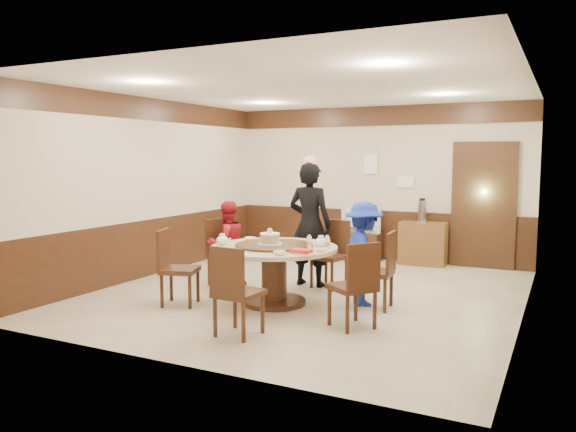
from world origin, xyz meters
The scene contains 29 objects.
room centered at (0.01, 0.01, 1.08)m, with size 6.00×6.04×2.84m.
banquet_table centered at (-0.16, -0.73, 0.53)m, with size 1.62×1.62×0.78m.
chair_0 centered at (1.07, -0.35, 0.30)m, with size 0.48×0.47×0.97m.
chair_1 centered at (0.13, 0.45, 0.30)m, with size 0.53×0.54×0.97m.
chair_2 centered at (-1.30, -0.11, 0.30)m, with size 0.59×0.58×0.97m.
chair_3 centered at (-1.24, -1.31, 0.30)m, with size 0.57×0.56×0.97m.
chair_4 centered at (0.10, -2.04, 0.30)m, with size 0.47×0.48×0.97m.
chair_5 centered at (1.10, -1.24, 0.30)m, with size 0.62×0.61×0.97m.
person_standing centered at (-0.19, 0.44, 0.90)m, with size 0.66×0.43×1.81m, color black.
person_red centered at (-1.25, -0.13, 0.62)m, with size 0.61×0.47×1.25m, color #A4151F.
person_blue centered at (0.88, -0.24, 0.66)m, with size 0.86×0.49×1.33m, color #182E9E.
birthday_cake centered at (-0.20, -0.77, 0.85)m, with size 0.31×0.31×0.21m.
teapot_left centered at (-0.81, -0.92, 0.81)m, with size 0.17×0.15×0.13m, color white.
teapot_right centered at (0.39, -0.51, 0.81)m, with size 0.17×0.15×0.13m, color white.
bowl_0 centered at (-0.72, -0.38, 0.77)m, with size 0.14×0.14×0.04m, color white.
bowl_1 centered at (0.20, -1.27, 0.77)m, with size 0.15×0.15×0.05m, color white.
bowl_2 centered at (-0.56, -1.24, 0.77)m, with size 0.13×0.13×0.03m, color white.
bowl_3 centered at (0.53, -0.84, 0.77)m, with size 0.13×0.13×0.04m, color white.
saucer_near centered at (-0.41, -1.38, 0.76)m, with size 0.18×0.18×0.01m, color white.
saucer_far centered at (0.29, -0.23, 0.76)m, with size 0.18×0.18×0.01m, color white.
shrimp_platter centered at (0.40, -1.12, 0.78)m, with size 0.30×0.20×0.06m.
bottle_0 centered at (0.34, -0.74, 0.83)m, with size 0.06×0.06×0.16m, color white.
bottle_1 centered at (0.55, -0.67, 0.83)m, with size 0.06×0.06×0.16m, color white.
tv_stand centered at (-0.25, 2.75, 0.25)m, with size 0.85×0.45×0.50m, color #381F11.
television centered at (-0.25, 2.75, 0.73)m, with size 0.81×0.11×0.47m, color #939396.
side_cabinet centered at (0.94, 2.78, 0.38)m, with size 0.80×0.40×0.75m, color brown.
thermos centered at (0.91, 2.78, 0.94)m, with size 0.15×0.15×0.38m, color silver.
notice_left centered at (-0.10, 2.96, 1.75)m, with size 0.25×0.00×0.35m, color white.
notice_right centered at (0.55, 2.96, 1.45)m, with size 0.30×0.00×0.22m, color white.
Camera 1 is at (3.15, -6.97, 1.88)m, focal length 35.00 mm.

